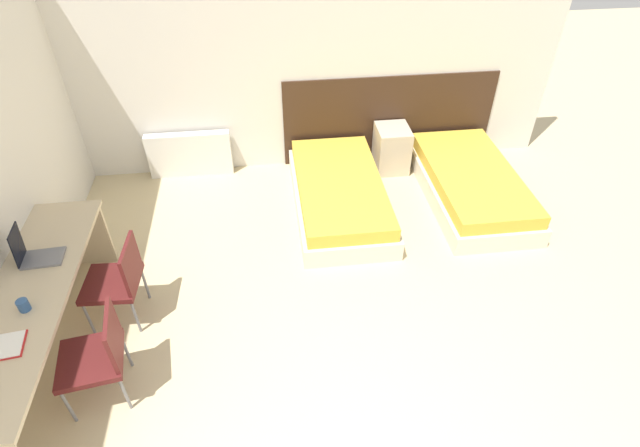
{
  "coord_description": "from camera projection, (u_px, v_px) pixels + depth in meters",
  "views": [
    {
      "loc": [
        -0.44,
        -1.17,
        3.48
      ],
      "look_at": [
        0.0,
        2.37,
        0.55
      ],
      "focal_mm": 28.0,
      "sensor_mm": 36.0,
      "label": 1
    }
  ],
  "objects": [
    {
      "name": "radiator",
      "position": [
        190.0,
        154.0,
        6.07
      ],
      "size": [
        1.0,
        0.12,
        0.56
      ],
      "color": "silver",
      "rests_on": "ground_plane"
    },
    {
      "name": "laptop",
      "position": [
        34.0,
        254.0,
        3.93
      ],
      "size": [
        0.33,
        0.24,
        0.32
      ],
      "rotation": [
        0.0,
        0.0,
        0.06
      ],
      "color": "slate",
      "rests_on": "desk"
    },
    {
      "name": "mug",
      "position": [
        23.0,
        305.0,
        3.54
      ],
      "size": [
        0.08,
        0.08,
        0.09
      ],
      "color": "#2D5184",
      "rests_on": "desk"
    },
    {
      "name": "bed_near_window",
      "position": [
        339.0,
        194.0,
        5.59
      ],
      "size": [
        0.99,
        1.92,
        0.37
      ],
      "color": "beige",
      "rests_on": "ground_plane"
    },
    {
      "name": "desk",
      "position": [
        34.0,
        309.0,
        3.76
      ],
      "size": [
        0.59,
        2.32,
        0.73
      ],
      "color": "#C6B28E",
      "rests_on": "ground_plane"
    },
    {
      "name": "wall_back",
      "position": [
        298.0,
        59.0,
        5.61
      ],
      "size": [
        6.15,
        0.05,
        2.7
      ],
      "color": "silver",
      "rests_on": "ground_plane"
    },
    {
      "name": "headboard_panel",
      "position": [
        389.0,
        119.0,
        6.19
      ],
      "size": [
        2.62,
        0.03,
        1.11
      ],
      "color": "#382316",
      "rests_on": "ground_plane"
    },
    {
      "name": "chair_near_notebook",
      "position": [
        98.0,
        354.0,
        3.6
      ],
      "size": [
        0.51,
        0.51,
        0.81
      ],
      "rotation": [
        0.0,
        0.0,
        0.14
      ],
      "color": "#511919",
      "rests_on": "ground_plane"
    },
    {
      "name": "bed_near_door",
      "position": [
        471.0,
        185.0,
        5.74
      ],
      "size": [
        0.99,
        1.92,
        0.37
      ],
      "color": "beige",
      "rests_on": "ground_plane"
    },
    {
      "name": "chair_near_laptop",
      "position": [
        117.0,
        279.0,
        4.19
      ],
      "size": [
        0.47,
        0.47,
        0.81
      ],
      "rotation": [
        0.0,
        0.0,
        -0.05
      ],
      "color": "#511919",
      "rests_on": "ground_plane"
    },
    {
      "name": "nightstand",
      "position": [
        392.0,
        149.0,
        6.17
      ],
      "size": [
        0.39,
        0.44,
        0.56
      ],
      "color": "beige",
      "rests_on": "ground_plane"
    }
  ]
}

